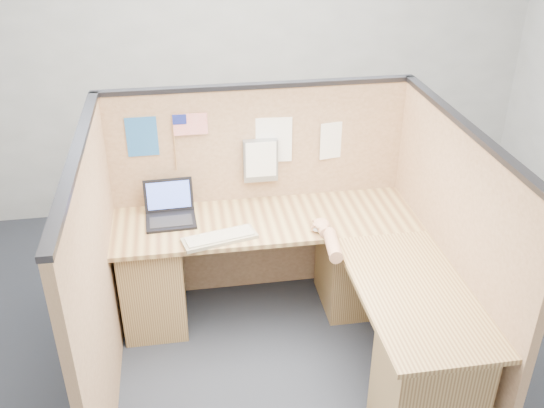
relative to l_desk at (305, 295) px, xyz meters
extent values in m
plane|color=#1E212A|center=(-0.18, -0.29, -0.39)|extent=(5.00, 5.00, 0.00)
plane|color=#999C9E|center=(-0.18, 1.96, 1.01)|extent=(5.00, 0.00, 5.00)
cube|color=#876143|center=(-0.18, 0.71, 0.36)|extent=(2.05, 0.05, 1.50)
cube|color=#232328|center=(-0.18, 0.71, 1.12)|extent=(2.05, 0.06, 0.03)
cube|color=#876143|center=(-1.18, -0.19, 0.36)|extent=(0.05, 1.80, 1.50)
cube|color=#232328|center=(-1.18, -0.19, 1.12)|extent=(0.06, 1.80, 0.03)
cube|color=#876143|center=(0.82, -0.19, 0.36)|extent=(0.05, 1.80, 1.50)
cube|color=#232328|center=(0.82, -0.19, 1.12)|extent=(0.06, 1.80, 0.03)
cube|color=brown|center=(-0.18, 0.39, 0.32)|extent=(1.95, 0.60, 0.03)
cube|color=brown|center=(0.49, -0.49, 0.32)|extent=(0.60, 1.15, 0.03)
cube|color=brown|center=(-0.93, 0.39, -0.04)|extent=(0.40, 0.50, 0.70)
cube|color=brown|center=(0.42, 0.39, -0.04)|extent=(0.40, 0.50, 0.70)
cube|color=brown|center=(0.49, -0.81, -0.04)|extent=(0.50, 0.40, 0.70)
cube|color=black|center=(-0.79, 0.45, 0.35)|extent=(0.32, 0.25, 0.02)
cube|color=black|center=(-0.79, 0.59, 0.46)|extent=(0.32, 0.08, 0.21)
cube|color=#3E54AE|center=(-0.79, 0.58, 0.46)|extent=(0.28, 0.06, 0.17)
cube|color=gray|center=(-0.50, 0.19, 0.35)|extent=(0.48, 0.26, 0.02)
cube|color=silver|center=(-0.50, 0.19, 0.36)|extent=(0.43, 0.22, 0.01)
ellipsoid|color=#B4B5B9|center=(0.13, 0.19, 0.36)|extent=(0.13, 0.10, 0.05)
ellipsoid|color=tan|center=(0.13, 0.18, 0.39)|extent=(0.10, 0.12, 0.06)
cylinder|color=tan|center=(0.14, 0.13, 0.37)|extent=(0.07, 0.06, 0.07)
cylinder|color=tan|center=(0.15, -0.03, 0.37)|extent=(0.11, 0.30, 0.09)
cube|color=#22599C|center=(-0.92, 0.68, 0.84)|extent=(0.20, 0.01, 0.26)
cylinder|color=olive|center=(-0.73, 0.67, 0.79)|extent=(0.01, 0.01, 0.38)
cube|color=red|center=(-0.62, 0.67, 0.91)|extent=(0.22, 0.00, 0.14)
cube|color=navy|center=(-0.68, 0.67, 0.94)|extent=(0.09, 0.00, 0.07)
cube|color=slate|center=(-0.18, 0.66, 0.63)|extent=(0.23, 0.05, 0.29)
cube|color=white|center=(-0.18, 0.63, 0.65)|extent=(0.20, 0.01, 0.25)
cube|color=white|center=(-0.09, 0.68, 0.76)|extent=(0.24, 0.02, 0.31)
cube|color=white|center=(0.33, 0.68, 0.73)|extent=(0.20, 0.04, 0.26)
camera|label=1|loc=(-0.68, -2.93, 2.31)|focal=40.00mm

